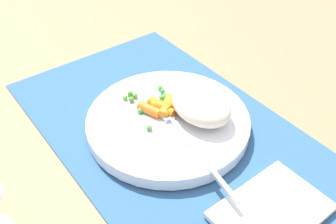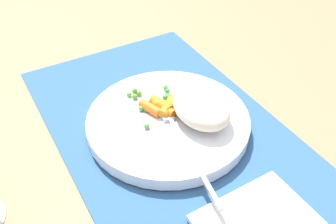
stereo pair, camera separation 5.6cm
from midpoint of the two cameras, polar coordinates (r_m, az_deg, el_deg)
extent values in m
plane|color=#997551|center=(0.60, 2.69, -2.71)|extent=(2.40, 2.40, 0.00)
cube|color=#2D5684|center=(0.59, 2.70, -2.50)|extent=(0.51, 0.32, 0.01)
cylinder|color=white|center=(0.58, 2.74, -1.58)|extent=(0.24, 0.24, 0.02)
ellipsoid|color=beige|center=(0.57, 7.68, 0.55)|extent=(0.10, 0.07, 0.04)
cylinder|color=orange|center=(0.59, 1.81, 0.91)|extent=(0.04, 0.03, 0.02)
cylinder|color=orange|center=(0.58, 0.20, 0.45)|extent=(0.04, 0.03, 0.01)
cylinder|color=orange|center=(0.59, 2.97, 0.78)|extent=(0.04, 0.05, 0.02)
cylinder|color=orange|center=(0.59, 2.43, 0.66)|extent=(0.05, 0.03, 0.01)
cylinder|color=orange|center=(0.59, 2.79, 0.75)|extent=(0.04, 0.04, 0.02)
sphere|color=#4A9C43|center=(0.59, -1.17, 0.40)|extent=(0.01, 0.01, 0.01)
sphere|color=#4C9F33|center=(0.58, 3.28, -0.31)|extent=(0.01, 0.01, 0.01)
sphere|color=#56AD3E|center=(0.61, -3.08, 2.46)|extent=(0.01, 0.01, 0.01)
sphere|color=green|center=(0.63, 2.20, 3.46)|extent=(0.01, 0.01, 0.01)
sphere|color=#478D3C|center=(0.61, 2.19, 2.07)|extent=(0.01, 0.01, 0.01)
sphere|color=#548D2F|center=(0.61, -2.20, 2.13)|extent=(0.01, 0.01, 0.01)
sphere|color=#56B440|center=(0.60, 2.91, 1.53)|extent=(0.01, 0.01, 0.01)
sphere|color=#599E2E|center=(0.62, -1.60, 2.63)|extent=(0.01, 0.01, 0.01)
sphere|color=green|center=(0.61, 2.62, 2.14)|extent=(0.01, 0.01, 0.01)
sphere|color=#3E8E41|center=(0.62, 2.48, 2.95)|extent=(0.01, 0.01, 0.01)
sphere|color=#448E39|center=(0.58, -0.43, 0.18)|extent=(0.01, 0.01, 0.01)
sphere|color=#4F9339|center=(0.62, -2.28, 3.00)|extent=(0.01, 0.01, 0.01)
sphere|color=#499540|center=(0.63, 2.19, 3.49)|extent=(0.01, 0.01, 0.01)
sphere|color=#529941|center=(0.56, -0.22, -2.18)|extent=(0.01, 0.01, 0.01)
cube|color=#BABABA|center=(0.58, 2.34, 0.06)|extent=(0.05, 0.02, 0.01)
cube|color=#BABABA|center=(0.52, 6.78, -7.06)|extent=(0.17, 0.03, 0.01)
cube|color=white|center=(0.49, 15.95, -15.18)|extent=(0.10, 0.14, 0.01)
camera|label=1|loc=(0.03, -87.20, 2.36)|focal=42.05mm
camera|label=2|loc=(0.03, 92.80, -2.36)|focal=42.05mm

